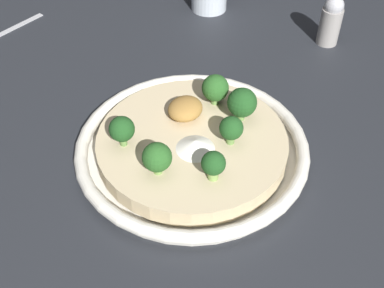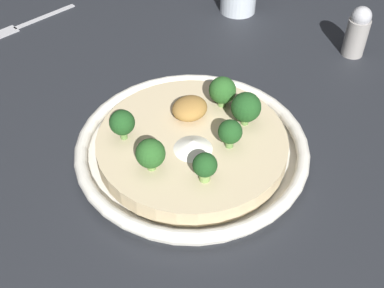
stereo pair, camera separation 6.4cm
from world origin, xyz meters
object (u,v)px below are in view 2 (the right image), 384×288
at_px(broccoli_right, 149,153).
at_px(fork_utensil, 22,25).
at_px(broccoli_front_left, 222,91).
at_px(pepper_shaker, 357,31).
at_px(broccoli_back_right, 205,166).
at_px(broccoli_left, 246,107).
at_px(broccoli_back_left, 230,132).
at_px(broccoli_front_right, 122,123).
at_px(risotto_bowl, 192,146).

relative_size(broccoli_right, fork_utensil, 0.24).
xyz_separation_m(broccoli_right, broccoli_front_left, (-0.15, -0.01, 0.00)).
bearing_deg(pepper_shaker, broccoli_back_right, 2.75).
xyz_separation_m(broccoli_left, pepper_shaker, (-0.30, 0.01, -0.02)).
bearing_deg(fork_utensil, broccoli_back_right, 85.02).
height_order(broccoli_left, pepper_shaker, pepper_shaker).
height_order(broccoli_right, broccoli_front_left, broccoli_front_left).
xyz_separation_m(broccoli_front_left, fork_utensil, (0.04, -0.45, -0.06)).
distance_m(broccoli_back_left, broccoli_left, 0.05).
bearing_deg(pepper_shaker, fork_utensil, -56.96).
bearing_deg(broccoli_front_left, fork_utensil, -85.26).
bearing_deg(broccoli_front_right, broccoli_back_right, 96.95).
xyz_separation_m(broccoli_back_left, broccoli_back_right, (0.06, 0.01, -0.00)).
bearing_deg(broccoli_back_left, broccoli_back_right, 12.19).
xyz_separation_m(risotto_bowl, broccoli_front_left, (-0.08, -0.01, 0.04)).
bearing_deg(broccoli_left, broccoli_back_right, 13.08).
distance_m(broccoli_back_right, broccoli_left, 0.12).
bearing_deg(broccoli_back_right, pepper_shaker, -177.25).
bearing_deg(broccoli_back_left, broccoli_front_left, -133.94).
xyz_separation_m(broccoli_front_left, broccoli_back_right, (0.12, 0.07, -0.00)).
relative_size(risotto_bowl, broccoli_front_left, 6.86).
bearing_deg(broccoli_front_right, broccoli_right, 77.20).
height_order(broccoli_left, fork_utensil, broccoli_left).
bearing_deg(broccoli_left, pepper_shaker, 178.75).
relative_size(broccoli_back_right, broccoli_left, 0.82).
height_order(broccoli_back_right, broccoli_left, broccoli_left).
height_order(broccoli_front_right, broccoli_front_left, broccoli_front_left).
distance_m(broccoli_front_left, broccoli_back_right, 0.14).
xyz_separation_m(broccoli_front_right, broccoli_right, (0.01, 0.06, -0.00)).
relative_size(broccoli_back_left, broccoli_back_right, 1.02).
relative_size(broccoli_left, pepper_shaker, 0.55).
height_order(broccoli_front_right, fork_utensil, broccoli_front_right).
height_order(broccoli_back_left, fork_utensil, broccoli_back_left).
bearing_deg(broccoli_front_left, broccoli_front_right, -20.87).
bearing_deg(broccoli_back_left, broccoli_front_right, -54.57).
xyz_separation_m(risotto_bowl, broccoli_back_right, (0.04, 0.06, 0.04)).
relative_size(broccoli_right, broccoli_back_right, 1.10).
bearing_deg(broccoli_front_left, risotto_bowl, 9.83).
relative_size(fork_utensil, pepper_shaker, 2.11).
bearing_deg(broccoli_front_right, fork_utensil, -104.21).
height_order(broccoli_right, broccoli_back_right, broccoli_right).
bearing_deg(broccoli_back_left, risotto_bowl, -66.74).
xyz_separation_m(broccoli_back_right, broccoli_left, (-0.11, -0.03, 0.00)).
bearing_deg(broccoli_front_right, broccoli_left, 142.12).
bearing_deg(broccoli_right, broccoli_back_left, 152.11).
bearing_deg(fork_utensil, pepper_shaker, 127.29).
bearing_deg(broccoli_back_right, risotto_bowl, -126.45).
height_order(broccoli_right, broccoli_back_left, broccoli_right).
distance_m(broccoli_right, fork_utensil, 0.48).
xyz_separation_m(risotto_bowl, pepper_shaker, (-0.37, 0.04, 0.03)).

